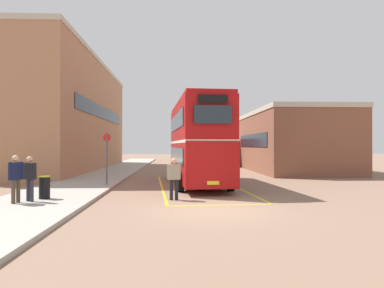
# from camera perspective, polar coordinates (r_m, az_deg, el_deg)

# --- Properties ---
(ground_plane) EXTENTS (135.60, 135.60, 0.00)m
(ground_plane) POSITION_cam_1_polar(r_m,az_deg,el_deg) (26.70, 0.04, -5.09)
(ground_plane) COLOR #846651
(sidewalk_left) EXTENTS (4.00, 57.60, 0.14)m
(sidewalk_left) POSITION_cam_1_polar(r_m,az_deg,el_deg) (29.53, -12.93, -4.49)
(sidewalk_left) COLOR #A39E93
(sidewalk_left) RESTS_ON ground
(brick_building_left) EXTENTS (6.36, 24.48, 10.08)m
(brick_building_left) POSITION_cam_1_polar(r_m,az_deg,el_deg) (35.03, -19.23, 4.33)
(brick_building_left) COLOR #AD7A56
(brick_building_left) RESTS_ON ground
(depot_building_right) EXTENTS (7.06, 13.87, 5.28)m
(depot_building_right) POSITION_cam_1_polar(r_m,az_deg,el_deg) (32.49, 15.67, 0.44)
(depot_building_right) COLOR brown
(depot_building_right) RESTS_ON ground
(double_decker_bus) EXTENTS (3.30, 10.64, 4.75)m
(double_decker_bus) POSITION_cam_1_polar(r_m,az_deg,el_deg) (20.51, 0.81, 0.48)
(double_decker_bus) COLOR black
(double_decker_bus) RESTS_ON ground
(single_deck_bus) EXTENTS (3.24, 8.33, 3.02)m
(single_deck_bus) POSITION_cam_1_polar(r_m,az_deg,el_deg) (40.98, 4.58, -1.12)
(single_deck_bus) COLOR black
(single_deck_bus) RESTS_ON ground
(pedestrian_boarding) EXTENTS (0.57, 0.33, 1.73)m
(pedestrian_boarding) POSITION_cam_1_polar(r_m,az_deg,el_deg) (14.67, -2.93, -5.12)
(pedestrian_boarding) COLOR black
(pedestrian_boarding) RESTS_ON ground
(pedestrian_waiting_near) EXTENTS (0.52, 0.46, 1.70)m
(pedestrian_waiting_near) POSITION_cam_1_polar(r_m,az_deg,el_deg) (14.70, -24.67, -4.60)
(pedestrian_waiting_near) COLOR #2D2D38
(pedestrian_waiting_near) RESTS_ON sidewalk_left
(pedestrian_waiting_far) EXTENTS (0.39, 0.55, 1.76)m
(pedestrian_waiting_far) POSITION_cam_1_polar(r_m,az_deg,el_deg) (14.49, -26.55, -4.51)
(pedestrian_waiting_far) COLOR #473828
(pedestrian_waiting_far) RESTS_ON sidewalk_left
(litter_bin) EXTENTS (0.45, 0.45, 0.90)m
(litter_bin) POSITION_cam_1_polar(r_m,az_deg,el_deg) (15.27, -22.69, -6.46)
(litter_bin) COLOR black
(litter_bin) RESTS_ON sidewalk_left
(bus_stop_sign) EXTENTS (0.43, 0.15, 2.77)m
(bus_stop_sign) POSITION_cam_1_polar(r_m,az_deg,el_deg) (19.54, -13.59, -1.56)
(bus_stop_sign) COLOR #4C4C51
(bus_stop_sign) RESTS_ON sidewalk_left
(bay_marking_yellow) EXTENTS (5.02, 12.78, 0.01)m
(bay_marking_yellow) POSITION_cam_1_polar(r_m,az_deg,el_deg) (18.73, 1.36, -7.14)
(bay_marking_yellow) COLOR gold
(bay_marking_yellow) RESTS_ON ground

